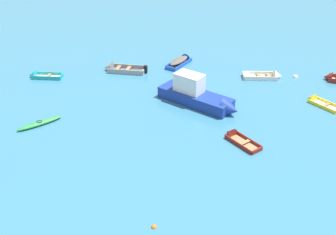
% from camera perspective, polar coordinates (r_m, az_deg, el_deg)
% --- Properties ---
extents(rowboat_white_midfield_right, '(3.74, 1.87, 1.18)m').
position_cam_1_polar(rowboat_white_midfield_right, '(38.54, 14.44, 5.73)').
color(rowboat_white_midfield_right, beige).
rests_on(rowboat_white_midfield_right, ground_plane).
extents(rowboat_maroon_back_row_center, '(2.27, 3.13, 0.97)m').
position_cam_1_polar(rowboat_maroon_back_row_center, '(28.62, 9.51, -2.76)').
color(rowboat_maroon_back_row_center, '#99754C').
rests_on(rowboat_maroon_back_row_center, ground_plane).
extents(rowboat_turquoise_far_left, '(3.28, 1.67, 0.94)m').
position_cam_1_polar(rowboat_turquoise_far_left, '(39.36, -17.96, 5.68)').
color(rowboat_turquoise_far_left, beige).
rests_on(rowboat_turquoise_far_left, ground_plane).
extents(kayak_green_near_right, '(3.29, 2.11, 0.33)m').
position_cam_1_polar(kayak_green_near_right, '(31.32, -17.90, -0.78)').
color(kayak_green_near_right, '#288C3D').
rests_on(kayak_green_near_right, ground_plane).
extents(rowboat_grey_back_row_right, '(4.31, 2.56, 1.30)m').
position_cam_1_polar(rowboat_grey_back_row_right, '(39.15, -7.28, 6.91)').
color(rowboat_grey_back_row_right, '#4C4C51').
rests_on(rowboat_grey_back_row_right, ground_plane).
extents(rowboat_yellow_near_camera, '(2.29, 3.05, 0.98)m').
position_cam_1_polar(rowboat_yellow_near_camera, '(35.19, 20.48, 2.21)').
color(rowboat_yellow_near_camera, beige).
rests_on(rowboat_yellow_near_camera, ground_plane).
extents(rowboat_blue_center, '(3.32, 3.55, 1.07)m').
position_cam_1_polar(rowboat_blue_center, '(40.70, 2.00, 8.18)').
color(rowboat_blue_center, gray).
rests_on(rowboat_blue_center, ground_plane).
extents(motor_launch_deep_blue_cluster_inner, '(6.23, 6.33, 2.75)m').
position_cam_1_polar(motor_launch_deep_blue_cluster_inner, '(32.42, 4.54, 3.07)').
color(motor_launch_deep_blue_cluster_inner, navy).
rests_on(motor_launch_deep_blue_cluster_inner, ground_plane).
extents(mooring_buoy_outer_edge, '(0.46, 0.46, 0.46)m').
position_cam_1_polar(mooring_buoy_outer_edge, '(39.48, 17.75, 5.53)').
color(mooring_buoy_outer_edge, silver).
rests_on(mooring_buoy_outer_edge, ground_plane).
extents(mooring_buoy_near_foreground, '(0.31, 0.31, 0.31)m').
position_cam_1_polar(mooring_buoy_near_foreground, '(21.68, -2.01, -15.42)').
color(mooring_buoy_near_foreground, orange).
rests_on(mooring_buoy_near_foreground, ground_plane).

